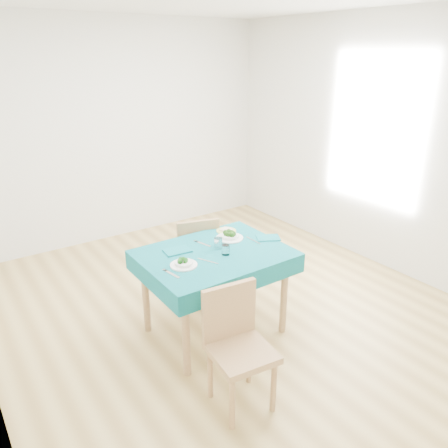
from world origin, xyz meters
TOP-DOWN VIEW (x-y plane):
  - room_shell at (0.00, 0.00)m, footprint 4.02×4.52m
  - table at (-0.29, -0.28)m, footprint 1.17×0.89m
  - chair_near at (-0.62, -1.09)m, footprint 0.45×0.48m
  - chair_far at (-0.10, 0.37)m, footprint 0.51×0.53m
  - bowl_near at (-0.62, -0.35)m, footprint 0.21×0.21m
  - bowl_far at (-0.02, -0.12)m, footprint 0.24×0.24m
  - fork_near at (-0.76, -0.41)m, footprint 0.05×0.18m
  - knife_near at (-0.42, -0.39)m, footprint 0.09×0.18m
  - fork_far at (-0.28, -0.09)m, footprint 0.07×0.17m
  - knife_far at (0.12, -0.28)m, footprint 0.02×0.19m
  - napkin_near at (-0.53, -0.09)m, footprint 0.23×0.17m
  - napkin_far at (0.25, -0.31)m, footprint 0.24×0.22m
  - tumbler_center at (-0.22, -0.23)m, footprint 0.07×0.07m
  - tumbler_side at (-0.24, -0.36)m, footprint 0.06×0.06m
  - side_plate at (0.05, 0.03)m, footprint 0.18×0.18m
  - bread_slice at (0.05, 0.03)m, footprint 0.12×0.12m

SIDE VIEW (x-z plane):
  - table at x=-0.29m, z-range 0.00..0.76m
  - chair_near at x=-0.62m, z-range 0.00..0.99m
  - chair_far at x=-0.10m, z-range 0.00..0.99m
  - knife_far at x=0.12m, z-range 0.76..0.76m
  - knife_near at x=-0.42m, z-range 0.76..0.76m
  - fork_far at x=-0.28m, z-range 0.76..0.76m
  - fork_near at x=-0.76m, z-range 0.76..0.76m
  - side_plate at x=0.05m, z-range 0.76..0.77m
  - napkin_far at x=0.25m, z-range 0.76..0.77m
  - napkin_near at x=-0.53m, z-range 0.76..0.77m
  - bread_slice at x=0.05m, z-range 0.77..0.78m
  - bowl_near at x=-0.62m, z-range 0.76..0.82m
  - bowl_far at x=-0.02m, z-range 0.76..0.83m
  - tumbler_side at x=-0.24m, z-range 0.76..0.84m
  - tumbler_center at x=-0.22m, z-range 0.76..0.85m
  - room_shell at x=0.00m, z-range -0.02..2.71m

